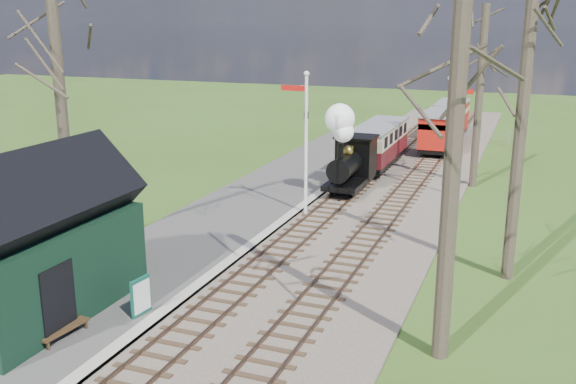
{
  "coord_description": "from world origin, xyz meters",
  "views": [
    {
      "loc": [
        8.22,
        -8.99,
        8.22
      ],
      "look_at": [
        -0.72,
        13.97,
        1.6
      ],
      "focal_mm": 40.0,
      "sensor_mm": 36.0,
      "label": 1
    }
  ],
  "objects_px": {
    "station_shed": "(36,244)",
    "sign_board": "(141,296)",
    "bench": "(59,322)",
    "red_carriage_a": "(440,131)",
    "locomotive": "(349,153)",
    "coach": "(379,143)",
    "person": "(65,305)",
    "semaphore_near": "(305,134)",
    "red_carriage_b": "(451,119)",
    "semaphore_far": "(449,126)"
  },
  "relations": [
    {
      "from": "semaphore_near",
      "to": "station_shed",
      "type": "bearing_deg",
      "value": -106.38
    },
    {
      "from": "semaphore_far",
      "to": "coach",
      "type": "distance_m",
      "value": 6.42
    },
    {
      "from": "red_carriage_a",
      "to": "bench",
      "type": "xyz_separation_m",
      "value": [
        -5.47,
        -28.77,
        -0.87
      ]
    },
    {
      "from": "station_shed",
      "to": "semaphore_far",
      "type": "bearing_deg",
      "value": 64.28
    },
    {
      "from": "station_shed",
      "to": "red_carriage_b",
      "type": "distance_m",
      "value": 34.03
    },
    {
      "from": "sign_board",
      "to": "person",
      "type": "distance_m",
      "value": 2.04
    },
    {
      "from": "locomotive",
      "to": "sign_board",
      "type": "height_order",
      "value": "locomotive"
    },
    {
      "from": "station_shed",
      "to": "person",
      "type": "distance_m",
      "value": 1.99
    },
    {
      "from": "person",
      "to": "sign_board",
      "type": "bearing_deg",
      "value": -32.84
    },
    {
      "from": "coach",
      "to": "sign_board",
      "type": "bearing_deg",
      "value": -94.35
    },
    {
      "from": "station_shed",
      "to": "red_carriage_b",
      "type": "bearing_deg",
      "value": 78.3
    },
    {
      "from": "sign_board",
      "to": "person",
      "type": "xyz_separation_m",
      "value": [
        -1.32,
        -1.54,
        0.18
      ]
    },
    {
      "from": "station_shed",
      "to": "semaphore_near",
      "type": "bearing_deg",
      "value": 73.62
    },
    {
      "from": "locomotive",
      "to": "bench",
      "type": "bearing_deg",
      "value": -99.44
    },
    {
      "from": "coach",
      "to": "sign_board",
      "type": "relative_size",
      "value": 6.41
    },
    {
      "from": "person",
      "to": "semaphore_far",
      "type": "bearing_deg",
      "value": -13.69
    },
    {
      "from": "semaphore_far",
      "to": "semaphore_near",
      "type": "bearing_deg",
      "value": -130.6
    },
    {
      "from": "locomotive",
      "to": "person",
      "type": "relative_size",
      "value": 3.0
    },
    {
      "from": "semaphore_far",
      "to": "sign_board",
      "type": "xyz_separation_m",
      "value": [
        -6.0,
        -17.06,
        -2.6
      ]
    },
    {
      "from": "station_shed",
      "to": "red_carriage_b",
      "type": "relative_size",
      "value": 1.26
    },
    {
      "from": "station_shed",
      "to": "locomotive",
      "type": "relative_size",
      "value": 1.44
    },
    {
      "from": "coach",
      "to": "sign_board",
      "type": "height_order",
      "value": "coach"
    },
    {
      "from": "red_carriage_a",
      "to": "coach",
      "type": "bearing_deg",
      "value": -115.31
    },
    {
      "from": "sign_board",
      "to": "bench",
      "type": "bearing_deg",
      "value": -123.43
    },
    {
      "from": "coach",
      "to": "red_carriage_b",
      "type": "xyz_separation_m",
      "value": [
        2.6,
        11.0,
        -0.01
      ]
    },
    {
      "from": "semaphore_near",
      "to": "locomotive",
      "type": "relative_size",
      "value": 1.42
    },
    {
      "from": "red_carriage_b",
      "to": "sign_board",
      "type": "height_order",
      "value": "red_carriage_b"
    },
    {
      "from": "coach",
      "to": "red_carriage_b",
      "type": "distance_m",
      "value": 11.3
    },
    {
      "from": "station_shed",
      "to": "red_carriage_a",
      "type": "xyz_separation_m",
      "value": [
        6.9,
        27.82,
        -0.8
      ]
    },
    {
      "from": "red_carriage_a",
      "to": "sign_board",
      "type": "height_order",
      "value": "red_carriage_a"
    },
    {
      "from": "bench",
      "to": "station_shed",
      "type": "bearing_deg",
      "value": 146.09
    },
    {
      "from": "locomotive",
      "to": "sign_board",
      "type": "distance_m",
      "value": 15.46
    },
    {
      "from": "station_shed",
      "to": "bench",
      "type": "bearing_deg",
      "value": -33.91
    },
    {
      "from": "station_shed",
      "to": "sign_board",
      "type": "relative_size",
      "value": 5.76
    },
    {
      "from": "red_carriage_a",
      "to": "red_carriage_b",
      "type": "xyz_separation_m",
      "value": [
        0.0,
        5.5,
        0.0
      ]
    },
    {
      "from": "red_carriage_a",
      "to": "person",
      "type": "xyz_separation_m",
      "value": [
        -5.55,
        -28.42,
        -0.54
      ]
    },
    {
      "from": "semaphore_near",
      "to": "sign_board",
      "type": "distance_m",
      "value": 11.46
    },
    {
      "from": "semaphore_far",
      "to": "red_carriage_b",
      "type": "xyz_separation_m",
      "value": [
        -1.77,
        15.31,
        -1.88
      ]
    },
    {
      "from": "red_carriage_b",
      "to": "sign_board",
      "type": "relative_size",
      "value": 4.57
    },
    {
      "from": "sign_board",
      "to": "person",
      "type": "bearing_deg",
      "value": -130.63
    },
    {
      "from": "locomotive",
      "to": "sign_board",
      "type": "relative_size",
      "value": 4.0
    },
    {
      "from": "locomotive",
      "to": "bench",
      "type": "relative_size",
      "value": 2.81
    },
    {
      "from": "coach",
      "to": "red_carriage_a",
      "type": "relative_size",
      "value": 1.4
    },
    {
      "from": "semaphore_near",
      "to": "person",
      "type": "height_order",
      "value": "semaphore_near"
    },
    {
      "from": "semaphore_far",
      "to": "bench",
      "type": "xyz_separation_m",
      "value": [
        -7.25,
        -18.96,
        -2.74
      ]
    },
    {
      "from": "locomotive",
      "to": "coach",
      "type": "distance_m",
      "value": 6.09
    },
    {
      "from": "semaphore_far",
      "to": "person",
      "type": "distance_m",
      "value": 20.14
    },
    {
      "from": "semaphore_near",
      "to": "person",
      "type": "xyz_separation_m",
      "value": [
        -2.18,
        -12.61,
        -2.69
      ]
    },
    {
      "from": "locomotive",
      "to": "person",
      "type": "distance_m",
      "value": 17.15
    },
    {
      "from": "sign_board",
      "to": "semaphore_far",
      "type": "bearing_deg",
      "value": 70.63
    }
  ]
}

